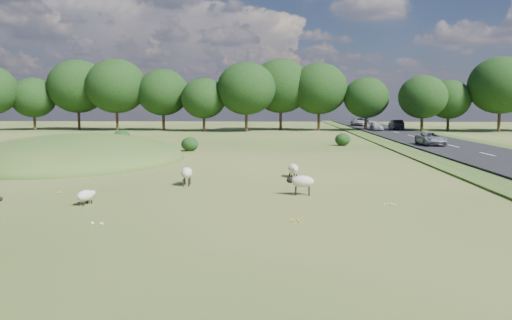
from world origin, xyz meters
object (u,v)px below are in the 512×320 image
Objects in this scene: car_2 at (431,139)px; car_3 at (396,125)px; sheep_1 at (302,181)px; sheep_3 at (293,169)px; sheep_0 at (86,195)px; sheep_2 at (187,173)px; car_4 at (376,126)px; car_5 at (359,122)px; car_1 at (363,119)px.

car_2 is 0.99× the size of car_3.
sheep_1 reaches higher than sheep_3.
sheep_0 is 6.17m from sheep_2.
car_4 reaches higher than sheep_2.
car_5 reaches higher than car_4.
sheep_3 is at bearing -63.79° from sheep_2.
sheep_3 is (5.62, 3.36, -0.19)m from sheep_2.
car_2 is (19.55, 24.10, 0.22)m from sheep_2.
sheep_3 is 0.34× the size of car_4.
sheep_1 is 0.24× the size of car_5.
sheep_1 is 0.95× the size of sheep_3.
car_1 is at bearing 86.66° from car_2.
car_5 is at bearing 90.00° from car_4.
sheep_3 is 68.43m from car_5.
car_3 is 0.86× the size of car_5.
car_5 is (22.85, 75.57, 0.61)m from sheep_0.
car_5 is (13.93, 67.00, 0.52)m from sheep_3.
sheep_0 is 0.87× the size of sheep_1.
sheep_1 is 0.28× the size of car_3.
sheep_0 is at bearing 74.24° from car_1.
sheep_2 reaches higher than sheep_0.
car_2 is at bearing -43.75° from sheep_2.
car_5 is (-3.80, 14.22, -0.01)m from car_3.
car_5 reaches higher than sheep_3.
car_5 is (19.55, 70.36, 0.33)m from sheep_2.
sheep_0 is 62.16m from car_4.
sheep_2 is at bearing -18.91° from sheep_1.
sheep_2 is 0.25× the size of car_5.
car_5 is at bearing 158.34° from sheep_3.
car_3 is at bearing -27.28° from sheep_2.
car_4 reaches higher than sheep_3.
sheep_2 reaches higher than sheep_1.
sheep_2 reaches higher than sheep_3.
sheep_0 is at bearing -127.95° from car_2.
sheep_1 is 93.41m from car_1.
car_4 is at bearing 84.08° from car_1.
sheep_0 is 0.25× the size of car_2.
sheep_2 is at bearing -110.39° from car_4.
car_2 is (-3.80, -65.16, -0.07)m from car_1.
sheep_3 is 0.25× the size of car_5.
sheep_3 is 0.30× the size of car_2.
car_5 is at bearing -96.49° from sheep_1.
sheep_0 is at bearing -56.07° from sheep_3.
car_1 is (26.65, 94.47, 0.57)m from sheep_0.
sheep_0 is 0.83× the size of sheep_2.
car_4 reaches higher than sheep_0.
car_1 is at bearing 1.34° from sheep_0.
car_2 is 1.14× the size of car_4.
sheep_0 is 37.16m from car_2.
sheep_2 is 73.03m from car_5.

